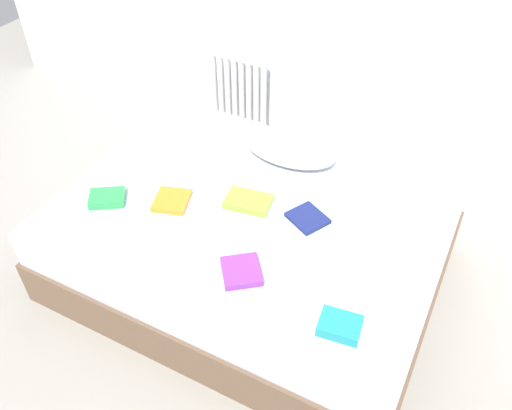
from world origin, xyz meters
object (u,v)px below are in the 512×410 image
(textbook_navy, at_px, (308,218))
(textbook_lime, at_px, (249,201))
(textbook_white, at_px, (354,251))
(textbook_purple, at_px, (241,271))
(textbook_teal, at_px, (340,326))
(bed, at_px, (252,242))
(radiator, at_px, (238,90))
(pillow, at_px, (290,148))
(textbook_green, at_px, (107,198))
(textbook_orange, at_px, (172,201))

(textbook_navy, bearing_deg, textbook_lime, -146.39)
(textbook_navy, bearing_deg, textbook_white, 6.44)
(textbook_purple, xyz_separation_m, textbook_teal, (0.51, -0.08, 0.01))
(textbook_teal, bearing_deg, bed, 136.16)
(radiator, bearing_deg, textbook_teal, -50.22)
(bed, distance_m, radiator, 1.42)
(pillow, bearing_deg, textbook_teal, -55.52)
(textbook_green, height_order, textbook_teal, textbook_teal)
(textbook_white, bearing_deg, textbook_green, -115.19)
(bed, distance_m, textbook_purple, 0.53)
(textbook_purple, distance_m, textbook_green, 0.88)
(textbook_white, distance_m, textbook_teal, 0.45)
(textbook_green, bearing_deg, textbook_navy, -13.76)
(textbook_navy, height_order, textbook_purple, textbook_purple)
(bed, bearing_deg, radiator, 121.71)
(textbook_navy, xyz_separation_m, textbook_purple, (-0.13, -0.47, 0.01))
(textbook_lime, relative_size, textbook_white, 1.34)
(textbook_teal, bearing_deg, textbook_navy, 117.25)
(textbook_orange, distance_m, textbook_white, 0.98)
(textbook_navy, distance_m, textbook_green, 1.06)
(textbook_orange, xyz_separation_m, textbook_green, (-0.31, -0.15, 0.01))
(textbook_purple, bearing_deg, radiator, 171.64)
(textbook_navy, height_order, textbook_green, textbook_green)
(radiator, distance_m, textbook_purple, 1.86)
(textbook_orange, height_order, textbook_green, textbook_green)
(bed, xyz_separation_m, radiator, (-0.74, 1.20, 0.15))
(pillow, relative_size, textbook_green, 3.07)
(bed, xyz_separation_m, textbook_orange, (-0.39, -0.16, 0.27))
(textbook_orange, xyz_separation_m, textbook_white, (0.97, 0.10, -0.00))
(bed, relative_size, radiator, 3.65)
(radiator, distance_m, textbook_lime, 1.39)
(radiator, relative_size, textbook_teal, 3.15)
(textbook_lime, distance_m, textbook_teal, 0.87)
(textbook_orange, relative_size, textbook_teal, 1.07)
(textbook_white, bearing_deg, textbook_lime, -133.16)
(bed, relative_size, textbook_purple, 10.91)
(textbook_teal, bearing_deg, textbook_lime, 136.28)
(pillow, xyz_separation_m, textbook_navy, (0.30, -0.44, -0.06))
(textbook_purple, xyz_separation_m, textbook_lime, (-0.19, 0.44, 0.00))
(pillow, bearing_deg, textbook_green, -131.10)
(textbook_purple, distance_m, textbook_teal, 0.51)
(textbook_teal, bearing_deg, textbook_green, 164.55)
(textbook_lime, height_order, textbook_white, textbook_lime)
(textbook_purple, height_order, textbook_teal, textbook_teal)
(pillow, height_order, textbook_orange, pillow)
(textbook_orange, xyz_separation_m, textbook_purple, (0.56, -0.26, 0.00))
(textbook_lime, xyz_separation_m, textbook_teal, (0.70, -0.52, 0.01))
(textbook_green, bearing_deg, bed, -10.02)
(textbook_lime, relative_size, textbook_teal, 1.37)
(radiator, height_order, textbook_white, radiator)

